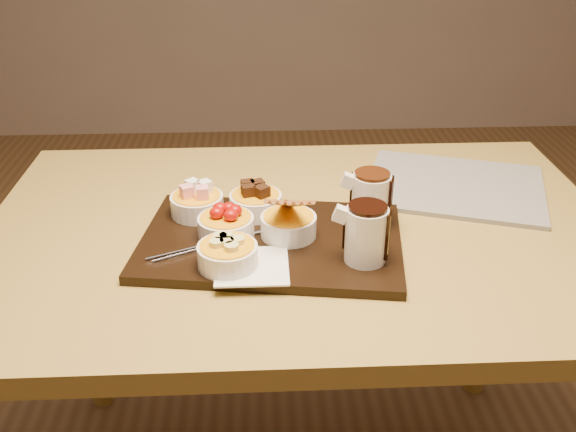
{
  "coord_description": "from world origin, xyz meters",
  "views": [
    {
      "loc": [
        -0.07,
        -1.06,
        1.34
      ],
      "look_at": [
        -0.03,
        -0.07,
        0.81
      ],
      "focal_mm": 40.0,
      "sensor_mm": 36.0,
      "label": 1
    }
  ],
  "objects_px": {
    "dining_table": "(300,269)",
    "newspaper": "(454,186)",
    "pitcher_milk_chocolate": "(371,200)",
    "bowl_strawberries": "(226,227)",
    "pitcher_dark_chocolate": "(366,235)",
    "serving_board": "(271,241)"
  },
  "relations": [
    {
      "from": "serving_board",
      "to": "pitcher_dark_chocolate",
      "type": "relative_size",
      "value": 4.78
    },
    {
      "from": "newspaper",
      "to": "dining_table",
      "type": "bearing_deg",
      "value": -138.29
    },
    {
      "from": "serving_board",
      "to": "pitcher_dark_chocolate",
      "type": "height_order",
      "value": "pitcher_dark_chocolate"
    },
    {
      "from": "bowl_strawberries",
      "to": "pitcher_dark_chocolate",
      "type": "relative_size",
      "value": 1.04
    },
    {
      "from": "dining_table",
      "to": "bowl_strawberries",
      "type": "xyz_separation_m",
      "value": [
        -0.14,
        -0.07,
        0.14
      ]
    },
    {
      "from": "bowl_strawberries",
      "to": "serving_board",
      "type": "bearing_deg",
      "value": -4.62
    },
    {
      "from": "bowl_strawberries",
      "to": "pitcher_dark_chocolate",
      "type": "distance_m",
      "value": 0.25
    },
    {
      "from": "serving_board",
      "to": "pitcher_dark_chocolate",
      "type": "bearing_deg",
      "value": -19.98
    },
    {
      "from": "serving_board",
      "to": "newspaper",
      "type": "xyz_separation_m",
      "value": [
        0.39,
        0.22,
        -0.0
      ]
    },
    {
      "from": "dining_table",
      "to": "pitcher_milk_chocolate",
      "type": "distance_m",
      "value": 0.21
    },
    {
      "from": "serving_board",
      "to": "pitcher_milk_chocolate",
      "type": "bearing_deg",
      "value": 21.8
    },
    {
      "from": "dining_table",
      "to": "pitcher_dark_chocolate",
      "type": "xyz_separation_m",
      "value": [
        0.1,
        -0.16,
        0.16
      ]
    },
    {
      "from": "dining_table",
      "to": "newspaper",
      "type": "distance_m",
      "value": 0.38
    },
    {
      "from": "pitcher_dark_chocolate",
      "to": "newspaper",
      "type": "height_order",
      "value": "pitcher_dark_chocolate"
    },
    {
      "from": "dining_table",
      "to": "newspaper",
      "type": "xyz_separation_m",
      "value": [
        0.34,
        0.15,
        0.1
      ]
    },
    {
      "from": "dining_table",
      "to": "pitcher_milk_chocolate",
      "type": "relative_size",
      "value": 12.48
    },
    {
      "from": "bowl_strawberries",
      "to": "pitcher_milk_chocolate",
      "type": "bearing_deg",
      "value": 8.2
    },
    {
      "from": "bowl_strawberries",
      "to": "pitcher_milk_chocolate",
      "type": "relative_size",
      "value": 1.04
    },
    {
      "from": "pitcher_milk_chocolate",
      "to": "newspaper",
      "type": "height_order",
      "value": "pitcher_milk_chocolate"
    },
    {
      "from": "bowl_strawberries",
      "to": "newspaper",
      "type": "xyz_separation_m",
      "value": [
        0.47,
        0.21,
        -0.03
      ]
    },
    {
      "from": "dining_table",
      "to": "pitcher_milk_chocolate",
      "type": "xyz_separation_m",
      "value": [
        0.13,
        -0.03,
        0.16
      ]
    },
    {
      "from": "dining_table",
      "to": "bowl_strawberries",
      "type": "relative_size",
      "value": 12.0
    }
  ]
}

